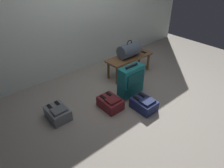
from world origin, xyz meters
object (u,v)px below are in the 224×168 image
(suitcase_upright_teal, at_px, (131,80))
(backpack_grey, at_px, (58,113))
(bench, at_px, (129,59))
(backpack_navy, at_px, (144,104))
(backpack_maroon, at_px, (110,103))
(cell_phone, at_px, (143,52))
(duffel_bag_slate, at_px, (129,50))

(suitcase_upright_teal, height_order, backpack_grey, suitcase_upright_teal)
(bench, relative_size, backpack_navy, 2.63)
(backpack_maroon, bearing_deg, cell_phone, 22.34)
(cell_phone, distance_m, suitcase_upright_teal, 1.03)
(cell_phone, bearing_deg, bench, 174.28)
(cell_phone, height_order, backpack_maroon, cell_phone)
(backpack_navy, xyz_separation_m, backpack_grey, (-1.13, 0.70, 0.00))
(backpack_grey, bearing_deg, duffel_bag_slate, 8.77)
(duffel_bag_slate, relative_size, cell_phone, 3.06)
(cell_phone, xyz_separation_m, backpack_grey, (-2.11, -0.23, -0.31))
(duffel_bag_slate, height_order, cell_phone, duffel_bag_slate)
(bench, relative_size, backpack_grey, 2.63)
(duffel_bag_slate, bearing_deg, cell_phone, -5.42)
(cell_phone, relative_size, backpack_navy, 0.38)
(bench, bearing_deg, cell_phone, -5.72)
(cell_phone, distance_m, backpack_navy, 1.38)
(suitcase_upright_teal, relative_size, backpack_grey, 1.57)
(bench, bearing_deg, duffel_bag_slate, 180.00)
(backpack_navy, bearing_deg, cell_phone, 43.51)
(duffel_bag_slate, distance_m, backpack_navy, 1.22)
(suitcase_upright_teal, xyz_separation_m, backpack_navy, (-0.10, -0.41, -0.21))
(cell_phone, bearing_deg, backpack_grey, -173.73)
(duffel_bag_slate, bearing_deg, backpack_navy, -121.97)
(cell_phone, bearing_deg, backpack_navy, -136.49)
(suitcase_upright_teal, bearing_deg, cell_phone, 30.83)
(backpack_navy, bearing_deg, duffel_bag_slate, 58.03)
(duffel_bag_slate, relative_size, backpack_navy, 1.16)
(bench, xyz_separation_m, suitcase_upright_teal, (-0.52, -0.56, -0.03))
(backpack_navy, relative_size, backpack_grey, 1.00)
(backpack_navy, bearing_deg, suitcase_upright_teal, 75.84)
(cell_phone, xyz_separation_m, backpack_maroon, (-1.36, -0.56, -0.31))
(bench, xyz_separation_m, backpack_navy, (-0.62, -0.97, -0.24))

